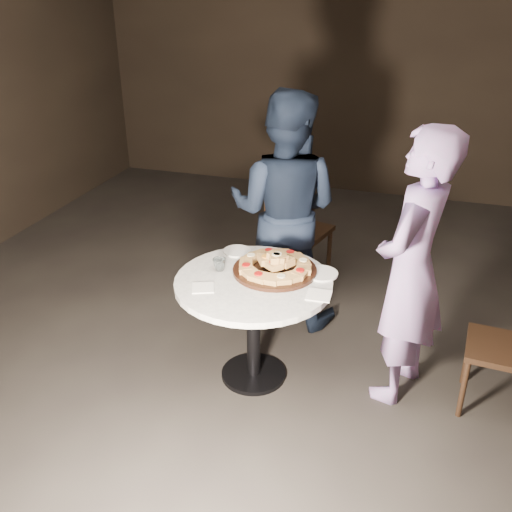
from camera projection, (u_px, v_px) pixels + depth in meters
The scene contains 12 objects.
floor at pixel (278, 367), 3.68m from camera, with size 7.00×7.00×0.00m, color black.
table at pixel (253, 299), 3.35m from camera, with size 1.05×1.05×0.69m.
serving_board at pixel (275, 270), 3.38m from camera, with size 0.50×0.50×0.02m, color black.
focaccia_pile at pixel (275, 264), 3.36m from camera, with size 0.45×0.44×0.12m.
plate_left at pixel (237, 251), 3.63m from camera, with size 0.18×0.18×0.01m, color white.
plate_right at pixel (321, 273), 3.36m from camera, with size 0.20×0.20×0.01m, color white.
water_glass at pixel (219, 265), 3.39m from camera, with size 0.08×0.08×0.07m, color silver.
napkin_near at pixel (203, 288), 3.21m from camera, with size 0.12×0.12×0.01m, color white.
napkin_far at pixel (319, 295), 3.13m from camera, with size 0.13×0.13×0.01m, color white.
chair_far at pixel (296, 227), 4.44m from camera, with size 0.51×0.52×0.88m.
diner_navy at pixel (284, 211), 3.90m from camera, with size 0.80×0.62×1.65m, color black.
diner_teal at pixel (411, 270), 3.14m from camera, with size 0.59×0.39×1.62m, color #866EAD.
Camera 1 is at (0.76, -2.88, 2.28)m, focal length 40.00 mm.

